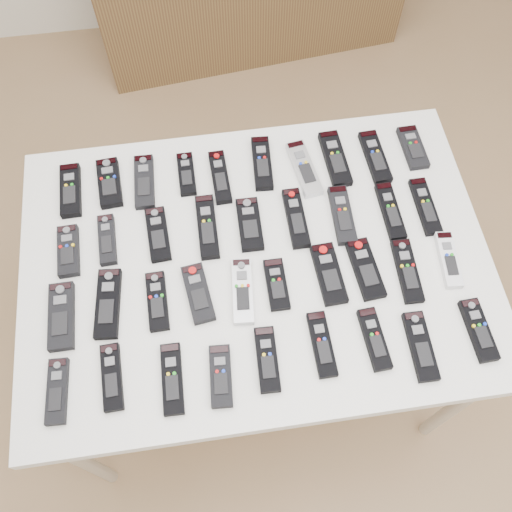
{
  "coord_description": "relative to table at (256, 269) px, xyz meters",
  "views": [
    {
      "loc": [
        -0.16,
        -0.58,
        2.13
      ],
      "look_at": [
        -0.06,
        0.11,
        0.8
      ],
      "focal_mm": 40.0,
      "sensor_mm": 36.0,
      "label": 1
    }
  ],
  "objects": [
    {
      "name": "remote_12",
      "position": [
        -0.25,
        0.11,
        0.07
      ],
      "size": [
        0.06,
        0.17,
        0.02
      ],
      "primitive_type": "cube",
      "rotation": [
        0.0,
        0.0,
        0.05
      ],
      "color": "black",
      "rests_on": "table"
    },
    {
      "name": "remote_24",
      "position": [
        0.04,
        -0.08,
        0.07
      ],
      "size": [
        0.05,
        0.14,
        0.02
      ],
      "primitive_type": "cube",
      "rotation": [
        0.0,
        0.0,
        -0.0
      ],
      "color": "black",
      "rests_on": "table"
    },
    {
      "name": "remote_20",
      "position": [
        -0.39,
        -0.08,
        0.07
      ],
      "size": [
        0.08,
        0.19,
        0.02
      ],
      "primitive_type": "cube",
      "rotation": [
        0.0,
        0.0,
        -0.09
      ],
      "color": "black",
      "rests_on": "table"
    },
    {
      "name": "remote_26",
      "position": [
        0.28,
        -0.07,
        0.07
      ],
      "size": [
        0.07,
        0.18,
        0.02
      ],
      "primitive_type": "cube",
      "rotation": [
        0.0,
        0.0,
        0.08
      ],
      "color": "black",
      "rests_on": "table"
    },
    {
      "name": "remote_0",
      "position": [
        -0.49,
        0.29,
        0.07
      ],
      "size": [
        0.06,
        0.17,
        0.02
      ],
      "primitive_type": "cube",
      "rotation": [
        0.0,
        0.0,
        0.02
      ],
      "color": "black",
      "rests_on": "table"
    },
    {
      "name": "remote_31",
      "position": [
        -0.24,
        -0.29,
        0.07
      ],
      "size": [
        0.05,
        0.17,
        0.02
      ],
      "primitive_type": "cube",
      "rotation": [
        0.0,
        0.0,
        -0.02
      ],
      "color": "black",
      "rests_on": "table"
    },
    {
      "name": "remote_14",
      "position": [
        -0.0,
        0.1,
        0.07
      ],
      "size": [
        0.06,
        0.16,
        0.02
      ],
      "primitive_type": "cube",
      "rotation": [
        0.0,
        0.0,
        -0.02
      ],
      "color": "black",
      "rests_on": "table"
    },
    {
      "name": "remote_18",
      "position": [
        0.49,
        0.09,
        0.07
      ],
      "size": [
        0.05,
        0.18,
        0.02
      ],
      "primitive_type": "cube",
      "rotation": [
        0.0,
        0.0,
        0.01
      ],
      "color": "black",
      "rests_on": "table"
    },
    {
      "name": "remote_21",
      "position": [
        -0.27,
        -0.09,
        0.07
      ],
      "size": [
        0.05,
        0.16,
        0.02
      ],
      "primitive_type": "cube",
      "rotation": [
        0.0,
        0.0,
        0.02
      ],
      "color": "black",
      "rests_on": "table"
    },
    {
      "name": "remote_27",
      "position": [
        0.39,
        -0.1,
        0.07
      ],
      "size": [
        0.06,
        0.18,
        0.02
      ],
      "primitive_type": "cube",
      "rotation": [
        0.0,
        0.0,
        -0.04
      ],
      "color": "black",
      "rests_on": "table"
    },
    {
      "name": "remote_15",
      "position": [
        0.13,
        0.1,
        0.07
      ],
      "size": [
        0.05,
        0.18,
        0.02
      ],
      "primitive_type": "cube",
      "rotation": [
        0.0,
        0.0,
        0.01
      ],
      "color": "black",
      "rests_on": "table"
    },
    {
      "name": "remote_17",
      "position": [
        0.39,
        0.09,
        0.07
      ],
      "size": [
        0.05,
        0.18,
        0.02
      ],
      "primitive_type": "cube",
      "rotation": [
        0.0,
        0.0,
        0.01
      ],
      "color": "black",
      "rests_on": "table"
    },
    {
      "name": "table",
      "position": [
        0.0,
        0.0,
        0.0
      ],
      "size": [
        1.25,
        0.88,
        0.78
      ],
      "color": "white",
      "rests_on": "ground"
    },
    {
      "name": "remote_37",
      "position": [
        0.52,
        -0.28,
        0.07
      ],
      "size": [
        0.05,
        0.16,
        0.02
      ],
      "primitive_type": "cube",
      "rotation": [
        0.0,
        0.0,
        0.04
      ],
      "color": "black",
      "rests_on": "table"
    },
    {
      "name": "remote_3",
      "position": [
        -0.16,
        0.3,
        0.07
      ],
      "size": [
        0.05,
        0.14,
        0.02
      ],
      "primitive_type": "cube",
      "rotation": [
        0.0,
        0.0,
        0.0
      ],
      "color": "black",
      "rests_on": "table"
    },
    {
      "name": "remote_6",
      "position": [
        0.18,
        0.27,
        0.07
      ],
      "size": [
        0.08,
        0.19,
        0.02
      ],
      "primitive_type": "cube",
      "rotation": [
        0.0,
        0.0,
        0.14
      ],
      "color": "#B7B7BC",
      "rests_on": "table"
    },
    {
      "name": "remote_4",
      "position": [
        -0.06,
        0.27,
        0.07
      ],
      "size": [
        0.05,
        0.18,
        0.02
      ],
      "primitive_type": "cube",
      "rotation": [
        0.0,
        0.0,
        0.03
      ],
      "color": "black",
      "rests_on": "table"
    },
    {
      "name": "remote_11",
      "position": [
        -0.39,
        0.11,
        0.07
      ],
      "size": [
        0.05,
        0.15,
        0.02
      ],
      "primitive_type": "cube",
      "rotation": [
        0.0,
        0.0,
        0.03
      ],
      "color": "black",
      "rests_on": "table"
    },
    {
      "name": "remote_22",
      "position": [
        -0.16,
        -0.08,
        0.07
      ],
      "size": [
        0.08,
        0.17,
        0.02
      ],
      "primitive_type": "cube",
      "rotation": [
        0.0,
        0.0,
        0.13
      ],
      "color": "black",
      "rests_on": "table"
    },
    {
      "name": "remote_13",
      "position": [
        -0.12,
        0.11,
        0.07
      ],
      "size": [
        0.05,
        0.19,
        0.02
      ],
      "primitive_type": "cube",
      "rotation": [
        0.0,
        0.0,
        -0.01
      ],
      "color": "black",
      "rests_on": "table"
    },
    {
      "name": "remote_10",
      "position": [
        -0.49,
        0.09,
        0.07
      ],
      "size": [
        0.06,
        0.15,
        0.02
      ],
      "primitive_type": "cube",
      "rotation": [
        0.0,
        0.0,
        0.03
      ],
      "color": "black",
      "rests_on": "table"
    },
    {
      "name": "remote_1",
      "position": [
        -0.38,
        0.3,
        0.07
      ],
      "size": [
        0.07,
        0.16,
        0.02
      ],
      "primitive_type": "cube",
      "rotation": [
        0.0,
        0.0,
        0.06
      ],
      "color": "black",
      "rests_on": "table"
    },
    {
      "name": "remote_34",
      "position": [
        0.13,
        -0.26,
        0.07
      ],
      "size": [
        0.05,
        0.17,
        0.02
      ],
      "primitive_type": "cube",
      "rotation": [
        0.0,
        0.0,
        0.01
      ],
      "color": "black",
      "rests_on": "table"
    },
    {
      "name": "remote_19",
      "position": [
        -0.51,
        -0.09,
        0.07
      ],
      "size": [
        0.06,
        0.18,
        0.02
      ],
      "primitive_type": "cube",
      "rotation": [
        0.0,
        0.0,
        -0.0
      ],
      "color": "black",
      "rests_on": "table"
    },
    {
      "name": "remote_16",
      "position": [
        0.25,
        0.1,
        0.07
      ],
      "size": [
        0.06,
        0.18,
        0.02
      ],
      "primitive_type": "cube",
      "rotation": [
        0.0,
        0.0,
        -0.04
      ],
      "color": "black",
      "rests_on": "table"
    },
    {
      "name": "remote_36",
      "position": [
        0.36,
        -0.3,
        0.07
      ],
      "size": [
        0.06,
        0.18,
        0.02
      ],
      "primitive_type": "cube",
      "rotation": [
        0.0,
        0.0,
        -0.02
      ],
      "color": "black",
      "rests_on": "table"
    },
    {
      "name": "remote_2",
      "position": [
        -0.28,
        0.29,
        0.07
      ],
      "size": [
        0.06,
        0.18,
        0.02
      ],
      "primitive_type": "cube",
      "rotation": [
        0.0,
        0.0,
        -0.03
      ],
      "color": "black",
      "rests_on": "table"
    },
    {
      "name": "remote_23",
      "position": [
        -0.05,
        -0.09,
        0.07
      ],
      "size": [
        0.07,
        0.18,
        0.02
      ],
      "primitive_type": "cube",
      "rotation": [
        0.0,
        0.0,
        -0.09
      ],
      "color": "#B7B7BC",
      "rests_on": "table"
    },
    {
      "name": "remote_8",
      "position": [
        0.39,
        0.28,
        0.07
      ],
      "size": [
        0.06,
        0.18,
        0.02
      ],
      "primitive_type": "cube",
      "rotation": [
        0.0,
        0.0,
        0.05
      ],
      "color": "black",
      "rests_on": "table"
    },
    {
      "name": "remote_25",
      "position": [
        0.18,
        -0.07,
        0.07
      ],
      "size": [
        0.07,
        0.17,
        0.02
      ],
      "primitive_type": "cube",
      "rotation": [
        0.0,
        0.0,
        0.05
      ],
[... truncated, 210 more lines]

